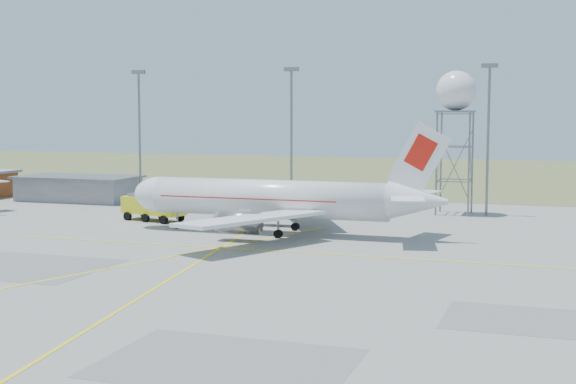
% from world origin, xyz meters
% --- Properties ---
extents(ground, '(400.00, 400.00, 0.00)m').
position_xyz_m(ground, '(0.00, 0.00, 0.00)').
color(ground, gray).
rests_on(ground, ground).
extents(grass_strip, '(400.00, 120.00, 0.03)m').
position_xyz_m(grass_strip, '(0.00, 140.00, 0.01)').
color(grass_strip, '#4D6035').
rests_on(grass_strip, ground).
extents(building_grey, '(19.00, 10.00, 3.90)m').
position_xyz_m(building_grey, '(-45.00, 64.00, 1.97)').
color(building_grey, gray).
rests_on(building_grey, ground).
extents(mast_a, '(2.20, 0.50, 20.50)m').
position_xyz_m(mast_a, '(-35.00, 66.00, 12.07)').
color(mast_a, slate).
rests_on(mast_a, ground).
extents(mast_b, '(2.20, 0.50, 20.50)m').
position_xyz_m(mast_b, '(-10.00, 66.00, 12.07)').
color(mast_b, slate).
rests_on(mast_b, ground).
extents(mast_c, '(2.20, 0.50, 20.50)m').
position_xyz_m(mast_c, '(18.00, 66.00, 12.07)').
color(mast_c, slate).
rests_on(mast_c, ground).
extents(airliner_main, '(38.04, 37.05, 12.96)m').
position_xyz_m(airliner_main, '(-3.67, 41.08, 3.97)').
color(airliner_main, silver).
rests_on(airliner_main, ground).
extents(radar_tower, '(5.42, 5.42, 19.61)m').
position_xyz_m(radar_tower, '(13.60, 66.05, 11.01)').
color(radar_tower, slate).
rests_on(radar_tower, ground).
extents(fire_truck, '(9.40, 5.41, 3.57)m').
position_xyz_m(fire_truck, '(-21.99, 46.46, 1.71)').
color(fire_truck, yellow).
rests_on(fire_truck, ground).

